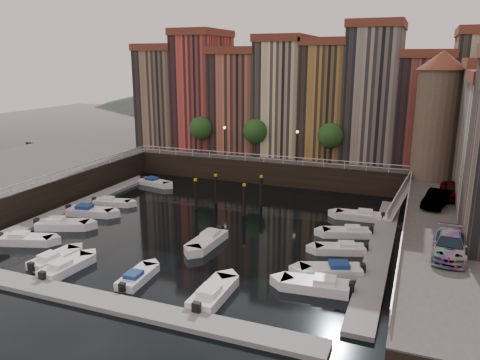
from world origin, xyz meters
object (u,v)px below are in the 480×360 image
at_px(boat_left_0, 25,239).
at_px(boat_left_1, 62,224).
at_px(boat_left_2, 89,212).
at_px(car_a, 453,191).
at_px(gangway, 400,196).
at_px(car_c, 449,247).
at_px(corner_tower, 437,114).
at_px(car_b, 436,200).
at_px(mooring_pilings, 229,194).

bearing_deg(boat_left_0, boat_left_1, 67.59).
bearing_deg(boat_left_2, car_a, 4.18).
xyz_separation_m(gangway, boat_left_2, (-30.19, -12.33, -1.52)).
height_order(car_a, car_c, car_a).
bearing_deg(corner_tower, boat_left_2, -153.05).
bearing_deg(corner_tower, boat_left_0, -142.80).
bearing_deg(car_c, boat_left_2, 173.57).
xyz_separation_m(boat_left_1, car_b, (33.37, 10.19, 3.34)).
bearing_deg(car_b, car_a, 81.06).
relative_size(boat_left_2, car_a, 1.13).
bearing_deg(gangway, boat_left_0, -145.65).
bearing_deg(boat_left_0, car_c, -13.21).
relative_size(mooring_pilings, boat_left_1, 1.24).
xyz_separation_m(car_a, car_c, (-0.82, -14.69, -0.03)).
bearing_deg(corner_tower, car_a, -76.25).
relative_size(boat_left_0, boat_left_1, 0.95).
xyz_separation_m(corner_tower, boat_left_0, (-33.30, -25.27, -9.82)).
xyz_separation_m(corner_tower, car_a, (1.85, -7.57, -6.40)).
relative_size(corner_tower, boat_left_0, 2.78).
bearing_deg(car_a, car_c, -99.99).
height_order(mooring_pilings, boat_left_2, mooring_pilings).
height_order(boat_left_2, car_a, car_a).
height_order(gangway, car_b, car_b).
bearing_deg(car_c, boat_left_1, -179.41).
bearing_deg(boat_left_1, mooring_pilings, 21.54).
bearing_deg(boat_left_2, corner_tower, 16.30).
distance_m(car_b, car_c, 11.41).
relative_size(corner_tower, car_b, 3.07).
height_order(gangway, car_a, car_a).
bearing_deg(car_c, car_b, 95.89).
height_order(boat_left_2, car_b, car_b).
height_order(boat_left_0, boat_left_2, boat_left_2).
distance_m(corner_tower, mooring_pilings, 23.94).
bearing_deg(boat_left_2, car_b, -0.56).
bearing_deg(mooring_pilings, boat_left_2, -150.00).
distance_m(boat_left_2, car_b, 34.17).
xyz_separation_m(corner_tower, car_b, (0.38, -10.87, -6.45)).
xyz_separation_m(gangway, car_a, (4.75, -3.07, 1.87)).
relative_size(corner_tower, boat_left_2, 2.64).
relative_size(boat_left_0, boat_left_2, 0.95).
bearing_deg(car_a, boat_left_1, -165.64).
relative_size(corner_tower, mooring_pilings, 2.13).
relative_size(mooring_pilings, car_a, 1.40).
relative_size(boat_left_0, car_a, 1.07).
bearing_deg(gangway, corner_tower, 57.20).
bearing_deg(gangway, boat_left_1, -151.18).
height_order(car_b, car_c, car_c).
bearing_deg(boat_left_2, mooring_pilings, 19.35).
height_order(boat_left_1, car_c, car_c).
distance_m(boat_left_1, car_c, 34.21).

